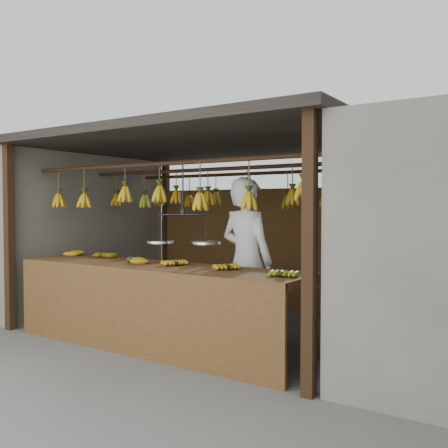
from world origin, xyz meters
The scene contains 8 objects.
ground centered at (0.00, 0.00, 0.00)m, with size 80.00×80.00×0.00m, color #5B5B57.
stall centered at (0.00, 0.33, 1.97)m, with size 4.30×3.30×2.40m.
neighbor_left centered at (-3.60, 0.00, 1.15)m, with size 3.00×3.00×2.30m, color slate.
counter centered at (0.04, -1.23, 0.71)m, with size 3.56×0.80×0.96m.
hanging_bananas centered at (0.00, 0.00, 1.63)m, with size 3.61×2.24×0.38m.
balance_scale centered at (0.33, -1.00, 1.19)m, with size 0.78×0.46×0.86m.
vendor centered at (0.77, -0.42, 0.93)m, with size 0.68×0.44×1.86m, color white.
bag_bundles centered at (1.94, 1.35, 0.99)m, with size 0.08×0.26×1.23m.
Camera 1 is at (3.61, -5.19, 1.54)m, focal length 40.00 mm.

